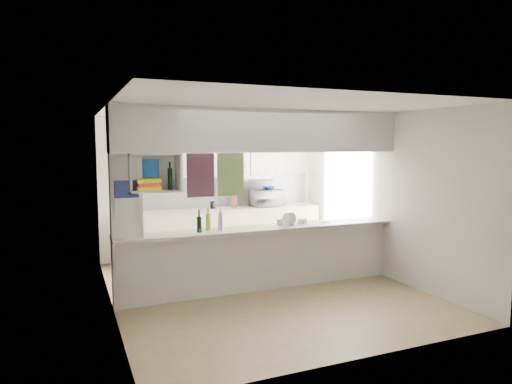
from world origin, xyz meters
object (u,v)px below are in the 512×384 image
wine_bottles (210,222)px  microwave (267,198)px  bowl (268,188)px  dish_rack (291,220)px

wine_bottles → microwave: bearing=49.3°
microwave → bowl: bearing=-155.9°
dish_rack → wine_bottles: wine_bottles is taller
bowl → wine_bottles: size_ratio=0.69×
bowl → wine_bottles: bowl is taller
dish_rack → wine_bottles: 1.26m
microwave → wine_bottles: 2.74m
bowl → dish_rack: 2.18m
microwave → bowl: (0.04, 0.02, 0.19)m
bowl → dish_rack: (-0.57, -2.09, -0.28)m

